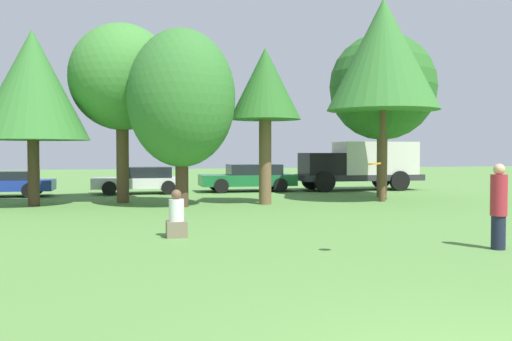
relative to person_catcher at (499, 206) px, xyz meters
name	(u,v)px	position (x,y,z in m)	size (l,w,h in m)	color
person_catcher	(499,206)	(0.00, 0.00, 0.00)	(0.32, 0.32, 1.68)	#191E33
frisbee	(374,164)	(-2.79, -0.23, 0.84)	(0.24, 0.24, 0.06)	orange
bystander_sitting	(176,218)	(-5.93, 3.13, -0.41)	(0.45, 0.38, 1.07)	#726651
tree_1	(32,85)	(-9.99, 11.58, 3.39)	(3.87, 3.87, 6.20)	#473323
tree_2	(122,78)	(-6.93, 12.27, 3.83)	(3.92, 3.92, 6.72)	brown
tree_3	(182,98)	(-4.97, 10.02, 2.91)	(3.73, 3.73, 6.17)	#473323
tree_4	(265,86)	(-1.91, 10.22, 3.44)	(2.60, 2.60, 5.69)	brown
tree_5	(383,54)	(2.76, 10.16, 4.78)	(4.29, 4.29, 7.79)	brown
tree_6	(383,87)	(3.77, 12.16, 3.79)	(4.48, 4.48, 6.90)	brown
parked_car_blue	(0,183)	(-11.93, 16.19, -0.26)	(4.58, 1.96, 1.09)	#1E389E
parked_car_white	(141,180)	(-6.04, 16.59, -0.21)	(4.19, 1.98, 1.22)	silver
parked_car_green	(249,177)	(-0.89, 16.81, -0.16)	(4.62, 2.20, 1.31)	#196633
delivery_truck_black	(361,164)	(4.82, 16.40, 0.48)	(6.25, 2.50, 2.42)	#2D2D33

